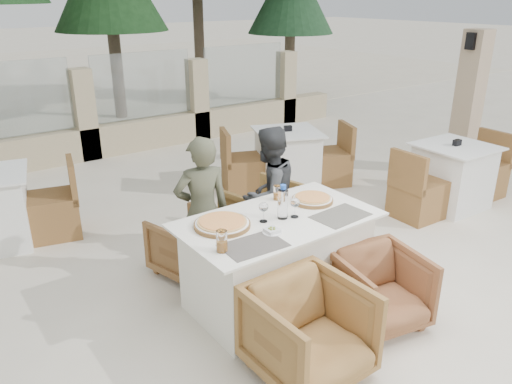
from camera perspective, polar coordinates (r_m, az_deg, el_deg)
ground at (r=4.42m, az=2.46°, el=-11.68°), size 80.00×80.00×0.00m
perimeter_wall_far at (r=8.18m, az=-19.10°, el=9.02°), size 10.00×0.34×1.60m
lantern_pillar at (r=7.72m, az=23.10°, el=9.31°), size 0.34×0.34×2.00m
pine_far_right at (r=12.21m, az=4.01°, el=20.81°), size 1.98×1.98×4.50m
dining_table at (r=4.15m, az=2.46°, el=-7.86°), size 1.60×0.90×0.77m
placemat_near_left at (r=3.56m, az=-0.28°, el=-6.11°), size 0.46×0.32×0.00m
placemat_near_right at (r=4.07m, az=9.64°, el=-2.68°), size 0.47×0.33×0.00m
pizza_left at (r=3.84m, az=-3.90°, el=-3.57°), size 0.52×0.52×0.06m
pizza_right at (r=4.31m, az=6.47°, el=-0.82°), size 0.37×0.37×0.05m
water_bottle at (r=3.93m, az=3.09°, el=-1.11°), size 0.08×0.08×0.28m
wine_glass_centre at (r=3.88m, az=0.87°, el=-2.18°), size 0.09×0.09×0.18m
wine_glass_near at (r=3.97m, az=4.46°, el=-1.66°), size 0.09×0.09×0.18m
beer_glass_left at (r=3.46m, az=-3.93°, el=-5.63°), size 0.10×0.10×0.16m
beer_glass_right at (r=4.31m, az=2.41°, el=-0.09°), size 0.07×0.07×0.13m
olive_dish at (r=3.73m, az=1.84°, el=-4.38°), size 0.15×0.15×0.04m
armchair_far_left at (r=4.67m, az=-7.56°, el=-5.98°), size 0.74×0.75×0.56m
armchair_far_right at (r=5.09m, az=1.13°, el=-2.73°), size 0.85×0.86×0.66m
armchair_near_left at (r=3.47m, az=6.05°, el=-15.63°), size 0.72×0.74×0.67m
armchair_near_right at (r=4.06m, az=13.94°, el=-10.73°), size 0.75×0.77×0.59m
diner_left at (r=4.36m, az=-6.15°, el=-2.23°), size 0.55×0.43×1.35m
diner_right at (r=4.75m, az=1.47°, el=-0.26°), size 0.72×0.61×1.31m
bg_table_b at (r=6.66m, az=3.58°, el=3.76°), size 1.83×1.39×0.77m
bg_table_c at (r=6.47m, az=21.48°, el=1.70°), size 1.67×0.89×0.77m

